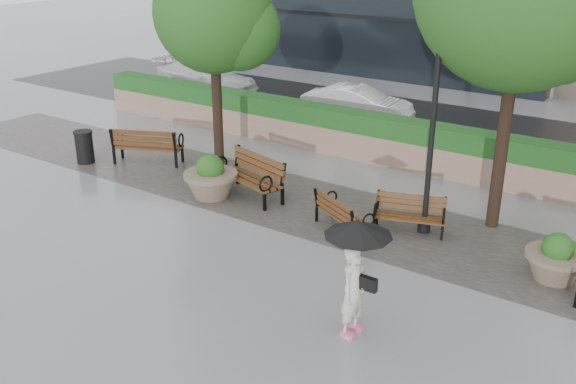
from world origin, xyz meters
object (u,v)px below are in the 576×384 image
Objects in this scene: bench_2 at (342,222)px; bench_3 at (409,222)px; bench_0 at (148,153)px; planter_right at (556,262)px; car_left at (206,78)px; car_right at (357,104)px; planter_left at (211,181)px; pedestrian at (356,267)px; lamppost at (431,146)px; trash_bin at (85,148)px; bench_1 at (251,185)px.

bench_3 is (1.24, 0.81, 0.00)m from bench_2.
bench_2 is at bearing 149.01° from bench_0.
planter_right is 17.39m from car_left.
planter_left is at bearing 173.09° from car_right.
car_right is at bearing 107.65° from bench_3.
bench_0 reaches higher than bench_3.
pedestrian reaches higher than bench_3.
lamppost is (0.27, 0.22, 1.76)m from bench_3.
planter_left is at bearing -167.79° from lamppost.
planter_right reaches higher than trash_bin.
pedestrian reaches higher than planter_right.
bench_3 is at bearing 10.44° from planter_left.
bench_3 reaches higher than bench_2.
bench_2 is 0.36× the size of lamppost.
car_left reaches higher than trash_bin.
planter_left is 6.70m from pedestrian.
car_right is 12.94m from pedestrian.
car_right is (-5.59, 7.04, -1.38)m from lamppost.
bench_1 is at bearing 58.48° from pedestrian.
bench_0 reaches higher than bench_2.
car_left reaches higher than bench_0.
bench_0 is 9.96m from pedestrian.
bench_3 is at bearing 20.11° from bench_1.
planter_left is at bearing -128.80° from bench_1.
lamppost reaches higher than bench_3.
bench_3 is 1.80m from lamppost.
planter_right is 4.47m from pedestrian.
planter_left is (-4.97, -0.92, 0.19)m from bench_3.
bench_3 is 1.43× the size of planter_right.
bench_3 is 1.84× the size of trash_bin.
car_right is at bearing -88.31° from car_left.
lamppost is at bearing 169.00° from planter_right.
lamppost is at bearing 13.10° from pedestrian.
bench_1 is 1.56× the size of planter_left.
car_left is at bearing -10.08° from bench_2.
trash_bin is at bearing 142.79° from car_right.
pedestrian reaches higher than car_left.
car_left is 17.55m from pedestrian.
car_right reaches higher than planter_left.
planter_left is at bearing -176.01° from planter_right.
pedestrian reaches higher than trash_bin.
car_left is at bearing 152.33° from bench_1.
bench_2 is at bearing -173.98° from planter_right.
bench_3 is 5.06m from planter_left.
bench_3 is 0.36× the size of lamppost.
bench_0 is 8.15m from bench_3.
car_left is (-12.40, 7.38, 0.44)m from bench_3.
bench_0 is 0.44× the size of car_left.
bench_1 is 0.55× the size of car_right.
car_right is at bearing 114.08° from bench_1.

